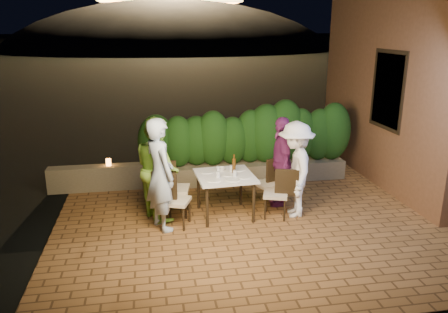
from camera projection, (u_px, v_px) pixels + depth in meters
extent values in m
plane|color=black|center=(267.00, 228.00, 7.24)|extent=(400.00, 400.00, 0.00)
cube|color=brown|center=(260.00, 219.00, 7.73)|extent=(7.00, 6.00, 0.15)
cube|color=brown|center=(414.00, 62.00, 9.01)|extent=(1.60, 5.00, 5.00)
cube|color=black|center=(389.00, 90.00, 8.55)|extent=(0.08, 1.00, 1.40)
cube|color=black|center=(389.00, 90.00, 8.55)|extent=(0.06, 1.15, 1.55)
cube|color=#6F6446|center=(248.00, 172.00, 9.38)|extent=(4.20, 0.55, 0.40)
cube|color=#6F6446|center=(104.00, 177.00, 8.87)|extent=(2.20, 0.30, 0.50)
ellipsoid|color=black|center=(173.00, 76.00, 65.33)|extent=(52.00, 40.00, 22.00)
cylinder|color=white|center=(214.00, 180.00, 7.23)|extent=(0.24, 0.24, 0.01)
cylinder|color=white|center=(207.00, 172.00, 7.63)|extent=(0.21, 0.21, 0.01)
cylinder|color=white|center=(244.00, 177.00, 7.38)|extent=(0.22, 0.22, 0.01)
cylinder|color=white|center=(239.00, 170.00, 7.75)|extent=(0.22, 0.22, 0.01)
cylinder|color=white|center=(227.00, 175.00, 7.49)|extent=(0.20, 0.20, 0.01)
cylinder|color=white|center=(233.00, 180.00, 7.25)|extent=(0.24, 0.24, 0.01)
cylinder|color=silver|center=(218.00, 175.00, 7.33)|extent=(0.07, 0.07, 0.11)
cylinder|color=silver|center=(218.00, 169.00, 7.65)|extent=(0.06, 0.06, 0.10)
cylinder|color=silver|center=(235.00, 173.00, 7.41)|extent=(0.06, 0.06, 0.11)
cylinder|color=silver|center=(231.00, 168.00, 7.67)|extent=(0.06, 0.06, 0.11)
imported|color=white|center=(220.00, 169.00, 7.74)|extent=(0.19, 0.19, 0.04)
imported|color=silver|center=(160.00, 175.00, 6.97)|extent=(0.68, 0.80, 1.85)
imported|color=#9CE246|center=(157.00, 168.00, 7.43)|extent=(0.94, 1.04, 1.77)
imported|color=white|center=(295.00, 170.00, 7.49)|extent=(0.79, 1.17, 1.68)
imported|color=#7D296E|center=(281.00, 161.00, 7.99)|extent=(0.54, 1.02, 1.66)
cylinder|color=orange|center=(108.00, 162.00, 8.80)|extent=(0.10, 0.10, 0.14)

